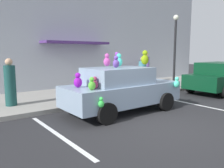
% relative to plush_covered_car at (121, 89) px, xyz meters
% --- Properties ---
extents(ground_plane, '(60.00, 60.00, 0.00)m').
position_rel_plush_covered_car_xyz_m(ground_plane, '(-0.32, -1.76, -0.81)').
color(ground_plane, '#262628').
extents(sidewalk, '(24.00, 4.00, 0.15)m').
position_rel_plush_covered_car_xyz_m(sidewalk, '(-0.32, 3.24, -0.73)').
color(sidewalk, gray).
rests_on(sidewalk, ground).
extents(storefront_building, '(24.00, 1.25, 6.40)m').
position_rel_plush_covered_car_xyz_m(storefront_building, '(-0.31, 5.38, 2.38)').
color(storefront_building, '#B2B7C1').
rests_on(storefront_building, ground).
extents(parking_stripe_front, '(0.12, 3.60, 0.01)m').
position_rel_plush_covered_car_xyz_m(parking_stripe_front, '(3.01, -0.76, -0.81)').
color(parking_stripe_front, silver).
rests_on(parking_stripe_front, ground).
extents(parking_stripe_rear, '(0.12, 3.60, 0.01)m').
position_rel_plush_covered_car_xyz_m(parking_stripe_rear, '(-2.70, -0.76, -0.81)').
color(parking_stripe_rear, silver).
rests_on(parking_stripe_rear, ground).
extents(plush_covered_car, '(4.17, 1.99, 2.12)m').
position_rel_plush_covered_car_xyz_m(plush_covered_car, '(0.00, 0.00, 0.00)').
color(plush_covered_car, '#869CB3').
rests_on(plush_covered_car, ground).
extents(parked_sedan_behind, '(4.34, 2.01, 1.54)m').
position_rel_plush_covered_car_xyz_m(parked_sedan_behind, '(6.48, -0.19, -0.02)').
color(parked_sedan_behind, '#0A381E').
rests_on(parked_sedan_behind, ground).
extents(teddy_bear_on_sidewalk, '(0.42, 0.35, 0.80)m').
position_rel_plush_covered_car_xyz_m(teddy_bear_on_sidewalk, '(2.50, 1.94, -0.29)').
color(teddy_bear_on_sidewalk, pink).
rests_on(teddy_bear_on_sidewalk, sidewalk).
extents(street_lamp_post, '(0.28, 0.28, 3.84)m').
position_rel_plush_covered_car_xyz_m(street_lamp_post, '(5.13, 1.74, 1.70)').
color(street_lamp_post, black).
rests_on(street_lamp_post, sidewalk).
extents(pedestrian_near_shopfront, '(0.39, 0.39, 1.69)m').
position_rel_plush_covered_car_xyz_m(pedestrian_near_shopfront, '(3.23, 2.22, 0.11)').
color(pedestrian_near_shopfront, teal).
rests_on(pedestrian_near_shopfront, sidewalk).
extents(pedestrian_walking_past, '(0.39, 0.39, 1.70)m').
position_rel_plush_covered_car_xyz_m(pedestrian_walking_past, '(-2.98, 2.62, 0.12)').
color(pedestrian_walking_past, '#1A4643').
rests_on(pedestrian_walking_past, sidewalk).
extents(pedestrian_by_lamp, '(0.39, 0.39, 1.88)m').
position_rel_plush_covered_car_xyz_m(pedestrian_by_lamp, '(5.65, 4.30, 0.21)').
color(pedestrian_by_lamp, '#7757A2').
rests_on(pedestrian_by_lamp, sidewalk).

